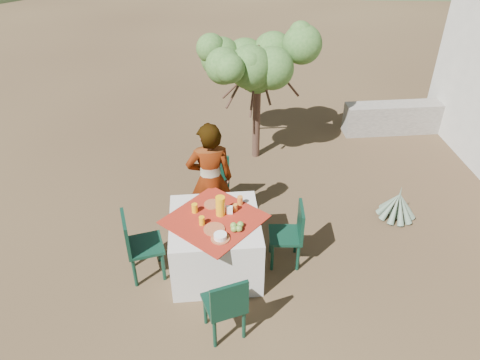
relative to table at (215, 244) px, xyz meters
name	(u,v)px	position (x,y,z in m)	size (l,w,h in m)	color
ground	(232,281)	(0.17, -0.25, -0.38)	(160.00, 160.00, 0.00)	#352318
table	(215,244)	(0.00, 0.00, 0.00)	(1.30, 1.30, 0.76)	silver
chair_far	(215,184)	(0.05, 1.10, 0.09)	(0.43, 0.43, 0.85)	black
chair_near	(226,305)	(0.06, -0.99, 0.08)	(0.48, 0.48, 0.84)	black
chair_left	(138,243)	(-0.89, -0.02, 0.11)	(0.48, 0.48, 0.88)	black
chair_right	(291,232)	(0.90, 0.04, 0.08)	(0.42, 0.42, 0.82)	black
person	(210,180)	(-0.02, 0.72, 0.42)	(0.58, 0.38, 1.59)	#8C6651
shrub_tree	(261,68)	(0.85, 2.61, 1.13)	(1.62, 1.59, 1.91)	#442C22
agave	(397,206)	(2.53, 0.76, -0.19)	(0.52, 0.53, 0.56)	slate
stone_wall	(416,117)	(3.77, 3.15, -0.10)	(2.60, 0.35, 0.55)	gray
plate_far	(212,204)	(-0.01, 0.26, 0.39)	(0.20, 0.20, 0.01)	brown
plate_near	(214,229)	(-0.01, -0.19, 0.39)	(0.24, 0.24, 0.01)	brown
glass_far	(195,208)	(-0.22, 0.14, 0.44)	(0.07, 0.07, 0.11)	#F2A70F
glass_near	(202,221)	(-0.14, -0.08, 0.43)	(0.06, 0.06, 0.10)	#F2A70F
juice_pitcher	(220,206)	(0.07, 0.07, 0.50)	(0.11, 0.11, 0.24)	#F2A70F
bowl_plate	(220,238)	(0.05, -0.34, 0.39)	(0.21, 0.21, 0.01)	brown
white_bowl	(220,236)	(0.05, -0.34, 0.42)	(0.14, 0.14, 0.05)	white
jar_left	(235,207)	(0.25, 0.13, 0.43)	(0.05, 0.05, 0.09)	orange
jar_right	(240,200)	(0.31, 0.25, 0.43)	(0.07, 0.07, 0.11)	orange
napkin_holder	(229,210)	(0.18, 0.09, 0.43)	(0.08, 0.04, 0.10)	white
fruit_cluster	(237,227)	(0.23, -0.21, 0.42)	(0.15, 0.14, 0.08)	olive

